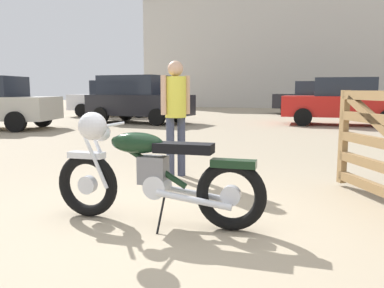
{
  "coord_description": "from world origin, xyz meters",
  "views": [
    {
      "loc": [
        1.07,
        -3.35,
        1.26
      ],
      "look_at": [
        0.06,
        0.45,
        0.72
      ],
      "focal_mm": 37.3,
      "sensor_mm": 36.0,
      "label": 1
    }
  ],
  "objects_px": {
    "red_hatchback_near": "(138,99)",
    "pale_sedan_back": "(316,98)",
    "vintage_motorcycle": "(149,172)",
    "bystander": "(176,106)",
    "white_estate_far": "(116,99)",
    "blue_hatchback_right": "(343,102)"
  },
  "relations": [
    {
      "from": "red_hatchback_near",
      "to": "white_estate_far",
      "type": "relative_size",
      "value": 0.94
    },
    {
      "from": "vintage_motorcycle",
      "to": "bystander",
      "type": "bearing_deg",
      "value": -78.52
    },
    {
      "from": "vintage_motorcycle",
      "to": "pale_sedan_back",
      "type": "distance_m",
      "value": 18.0
    },
    {
      "from": "bystander",
      "to": "white_estate_far",
      "type": "bearing_deg",
      "value": 164.27
    },
    {
      "from": "bystander",
      "to": "white_estate_far",
      "type": "xyz_separation_m",
      "value": [
        -6.62,
        11.9,
        -0.18
      ]
    },
    {
      "from": "red_hatchback_near",
      "to": "pale_sedan_back",
      "type": "bearing_deg",
      "value": 56.58
    },
    {
      "from": "vintage_motorcycle",
      "to": "red_hatchback_near",
      "type": "xyz_separation_m",
      "value": [
        -4.55,
        10.71,
        0.43
      ]
    },
    {
      "from": "vintage_motorcycle",
      "to": "pale_sedan_back",
      "type": "relative_size",
      "value": 0.48
    },
    {
      "from": "red_hatchback_near",
      "to": "vintage_motorcycle",
      "type": "bearing_deg",
      "value": -57.06
    },
    {
      "from": "red_hatchback_near",
      "to": "pale_sedan_back",
      "type": "distance_m",
      "value": 9.84
    },
    {
      "from": "bystander",
      "to": "white_estate_far",
      "type": "relative_size",
      "value": 0.38
    },
    {
      "from": "vintage_motorcycle",
      "to": "pale_sedan_back",
      "type": "height_order",
      "value": "pale_sedan_back"
    },
    {
      "from": "bystander",
      "to": "red_hatchback_near",
      "type": "relative_size",
      "value": 0.4
    },
    {
      "from": "bystander",
      "to": "red_hatchback_near",
      "type": "height_order",
      "value": "red_hatchback_near"
    },
    {
      "from": "vintage_motorcycle",
      "to": "bystander",
      "type": "relative_size",
      "value": 1.25
    },
    {
      "from": "vintage_motorcycle",
      "to": "red_hatchback_near",
      "type": "distance_m",
      "value": 11.64
    },
    {
      "from": "blue_hatchback_right",
      "to": "pale_sedan_back",
      "type": "xyz_separation_m",
      "value": [
        -0.67,
        6.17,
        0.0
      ]
    },
    {
      "from": "vintage_motorcycle",
      "to": "bystander",
      "type": "height_order",
      "value": "bystander"
    },
    {
      "from": "blue_hatchback_right",
      "to": "red_hatchback_near",
      "type": "relative_size",
      "value": 1.03
    },
    {
      "from": "vintage_motorcycle",
      "to": "white_estate_far",
      "type": "xyz_separation_m",
      "value": [
        -6.99,
        13.93,
        0.34
      ]
    },
    {
      "from": "vintage_motorcycle",
      "to": "pale_sedan_back",
      "type": "bearing_deg",
      "value": -95.72
    },
    {
      "from": "vintage_motorcycle",
      "to": "red_hatchback_near",
      "type": "relative_size",
      "value": 0.5
    }
  ]
}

